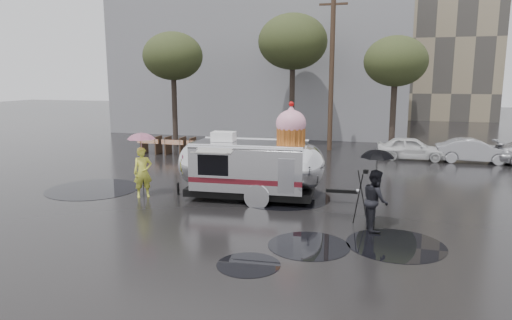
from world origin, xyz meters
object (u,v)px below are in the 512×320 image
(airstream_trailer, at_px, (253,165))
(tripod, at_px, (365,191))
(person_right, at_px, (375,200))
(person_left, at_px, (143,172))

(airstream_trailer, xyz_separation_m, tripod, (3.93, -1.68, -0.26))
(tripod, bearing_deg, person_right, -47.93)
(airstream_trailer, bearing_deg, person_right, -31.58)
(airstream_trailer, xyz_separation_m, person_left, (-3.86, -0.83, -0.33))
(person_left, distance_m, person_right, 8.23)
(person_left, height_order, person_right, person_left)
(airstream_trailer, bearing_deg, person_left, -171.75)
(person_right, distance_m, tripod, 0.65)
(person_left, bearing_deg, person_right, -48.02)
(person_right, bearing_deg, airstream_trailer, 46.71)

